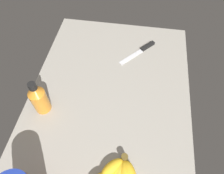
# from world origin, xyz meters

# --- Properties ---
(ground_plane) EXTENTS (0.87, 0.57, 0.03)m
(ground_plane) POSITION_xyz_m (0.00, 0.00, -0.02)
(ground_plane) COLOR gray
(honey_bottle) EXTENTS (0.05, 0.05, 0.14)m
(honey_bottle) POSITION_xyz_m (-0.05, 0.21, 0.06)
(honey_bottle) COLOR orange
(honey_bottle) RESTS_ON ground_plane
(butter_knife) EXTENTS (0.15, 0.14, 0.01)m
(butter_knife) POSITION_xyz_m (0.27, -0.09, 0.00)
(butter_knife) COLOR silver
(butter_knife) RESTS_ON ground_plane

